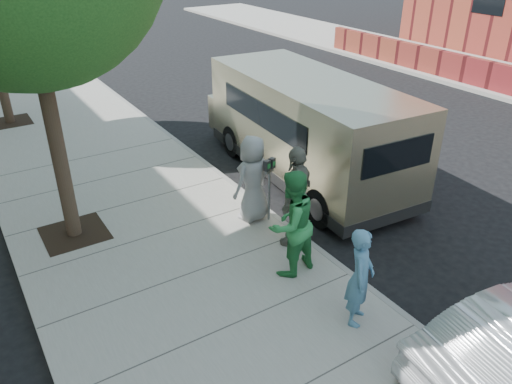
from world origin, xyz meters
The scene contains 9 objects.
ground centered at (0.00, 0.00, 0.00)m, with size 120.00×120.00×0.00m, color black.
sidewalk centered at (-1.00, 0.00, 0.07)m, with size 5.00×60.00×0.15m, color gray.
curb_face centered at (1.44, 0.00, 0.07)m, with size 0.12×60.00×0.16m, color gray.
parking_meter centered at (1.25, 0.79, 1.13)m, with size 0.30×0.18×1.36m.
van centered at (3.31, 2.35, 1.30)m, with size 2.68×6.78×2.46m.
person_officer centered at (0.72, -2.41, 0.95)m, with size 0.59×0.38×1.61m, color teal.
person_green_shirt centered at (0.59, -0.86, 1.11)m, with size 0.93×0.73×1.92m, color #2E8D47.
person_gray_shirt centered at (1.00, 1.01, 1.05)m, with size 0.88×0.57×1.80m, color gray.
person_striped_polo centered at (1.20, -0.18, 1.14)m, with size 1.16×0.48×1.98m, color slate.
Camera 1 is at (-3.73, -6.56, 5.50)m, focal length 35.00 mm.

